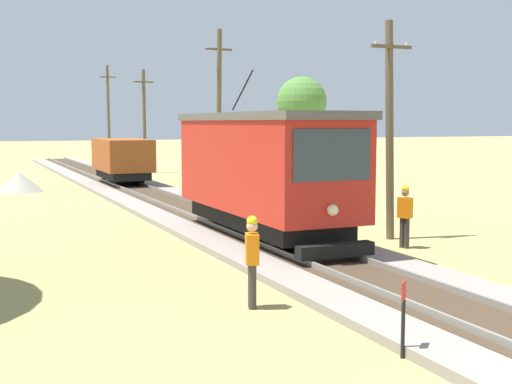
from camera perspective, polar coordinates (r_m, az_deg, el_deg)
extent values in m
cube|color=red|center=(19.89, 0.62, 2.28)|extent=(2.50, 8.00, 2.60)
cube|color=#56514C|center=(19.85, 0.63, 6.35)|extent=(2.60, 8.32, 0.22)
cube|color=black|center=(20.05, 0.62, -2.23)|extent=(2.10, 7.04, 0.44)
cube|color=#2D3842|center=(16.29, 6.42, 3.10)|extent=(2.10, 0.03, 1.25)
cube|color=#2D3842|center=(20.42, 3.86, 3.38)|extent=(0.02, 6.72, 1.04)
sphere|color=#F4EAB2|center=(16.37, 6.44, -1.52)|extent=(0.28, 0.28, 0.28)
cylinder|color=black|center=(21.35, -1.15, 8.49)|extent=(0.05, 1.67, 1.19)
cube|color=black|center=(16.40, 6.65, -4.87)|extent=(2.00, 0.36, 0.32)
cylinder|color=black|center=(18.05, 3.53, -3.14)|extent=(1.54, 0.80, 0.80)
cylinder|color=black|center=(22.10, -1.76, -1.48)|extent=(1.54, 0.80, 0.80)
cube|color=#93471E|center=(37.91, -11.14, 3.08)|extent=(2.40, 5.20, 1.70)
cube|color=black|center=(37.97, -11.11, 1.46)|extent=(2.02, 4.78, 0.38)
cylinder|color=black|center=(36.46, -10.58, 1.29)|extent=(1.54, 0.76, 0.76)
cylinder|color=black|center=(39.50, -11.60, 1.62)|extent=(1.54, 0.76, 0.76)
cylinder|color=brown|center=(21.00, 11.13, 5.06)|extent=(0.24, 0.53, 6.58)
cube|color=brown|center=(21.12, 11.27, 11.86)|extent=(1.40, 0.10, 0.10)
cylinder|color=silver|center=(20.82, 10.00, 12.25)|extent=(0.08, 0.08, 0.10)
cylinder|color=silver|center=(21.45, 12.51, 12.01)|extent=(0.08, 0.08, 0.10)
cylinder|color=brown|center=(34.19, -3.13, 6.71)|extent=(0.24, 0.54, 8.11)
cube|color=brown|center=(34.38, -3.16, 11.85)|extent=(1.40, 0.10, 0.10)
cylinder|color=silver|center=(34.20, -4.04, 12.05)|extent=(0.08, 0.08, 0.10)
cylinder|color=silver|center=(34.58, -2.28, 11.99)|extent=(0.08, 0.08, 0.10)
cylinder|color=brown|center=(48.52, -9.34, 5.86)|extent=(0.24, 0.38, 7.22)
cube|color=brown|center=(48.60, -9.40, 9.09)|extent=(1.40, 0.10, 0.10)
cylinder|color=silver|center=(48.47, -10.04, 9.21)|extent=(0.08, 0.08, 0.10)
cylinder|color=silver|center=(48.74, -8.76, 9.21)|extent=(0.08, 0.08, 0.10)
cylinder|color=brown|center=(60.69, -12.26, 6.37)|extent=(0.24, 0.54, 8.44)
cube|color=brown|center=(60.81, -12.33, 9.39)|extent=(1.40, 0.10, 0.10)
cylinder|color=silver|center=(60.71, -12.85, 9.48)|extent=(0.08, 0.08, 0.10)
cylinder|color=silver|center=(60.92, -11.82, 9.49)|extent=(0.08, 0.08, 0.10)
cylinder|color=black|center=(10.64, 12.22, -11.17)|extent=(0.06, 0.06, 0.90)
cube|color=red|center=(10.49, 12.29, -8.08)|extent=(0.21, 0.21, 0.28)
cone|color=#9E998E|center=(36.80, -19.20, 0.80)|extent=(2.43, 2.43, 1.00)
cylinder|color=#38332D|center=(13.03, -0.29, -7.96)|extent=(0.15, 0.15, 0.86)
cylinder|color=#38332D|center=(13.19, -0.36, -7.79)|extent=(0.15, 0.15, 0.86)
cube|color=orange|center=(12.96, -0.33, -4.78)|extent=(0.34, 0.44, 0.58)
sphere|color=tan|center=(12.89, -0.33, -2.90)|extent=(0.22, 0.22, 0.22)
sphere|color=yellow|center=(12.87, -0.33, -2.46)|extent=(0.21, 0.21, 0.21)
cylinder|color=#38332D|center=(19.65, 12.52, -3.39)|extent=(0.15, 0.15, 0.86)
cylinder|color=#38332D|center=(19.74, 12.16, -3.34)|extent=(0.15, 0.15, 0.86)
cube|color=orange|center=(19.59, 12.38, -1.29)|extent=(0.33, 0.43, 0.58)
sphere|color=#936B51|center=(19.55, 12.41, -0.04)|extent=(0.22, 0.22, 0.22)
sphere|color=yellow|center=(19.54, 12.42, 0.25)|extent=(0.21, 0.21, 0.21)
cylinder|color=#4C3823|center=(50.16, 3.81, 3.90)|extent=(0.32, 0.32, 3.67)
sphere|color=#4C7F38|center=(50.15, 3.84, 7.56)|extent=(3.65, 3.65, 3.65)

